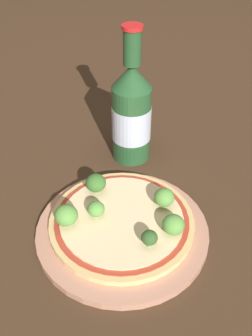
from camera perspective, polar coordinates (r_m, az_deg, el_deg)
The scene contains 10 objects.
ground_plane at distance 0.63m, azimuth -0.55°, elevation -7.85°, with size 3.00×3.00×0.00m, color #3D2819.
plate at distance 0.61m, azimuth -0.54°, elevation -9.07°, with size 0.26×0.26×0.01m.
pizza at distance 0.60m, azimuth -0.62°, elevation -7.71°, with size 0.22×0.22×0.01m.
broccoli_floret_0 at distance 0.60m, azimuth 5.56°, elevation -4.27°, with size 0.03×0.03×0.03m.
broccoli_floret_1 at distance 0.59m, azimuth -4.38°, elevation -5.95°, with size 0.03×0.03×0.03m.
broccoli_floret_2 at distance 0.55m, azimuth 3.42°, elevation -10.09°, with size 0.02×0.02×0.03m.
broccoli_floret_3 at distance 0.57m, azimuth 6.89°, elevation -8.17°, with size 0.03×0.03×0.03m.
broccoli_floret_4 at distance 0.63m, azimuth -4.21°, elevation -2.06°, with size 0.03×0.03×0.03m.
broccoli_floret_5 at distance 0.58m, azimuth -8.68°, elevation -6.79°, with size 0.03×0.03×0.03m.
beer_bottle at distance 0.70m, azimuth 0.80°, elevation 7.98°, with size 0.07×0.07×0.25m.
Camera 1 is at (-0.30, -0.30, 0.46)m, focal length 42.00 mm.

